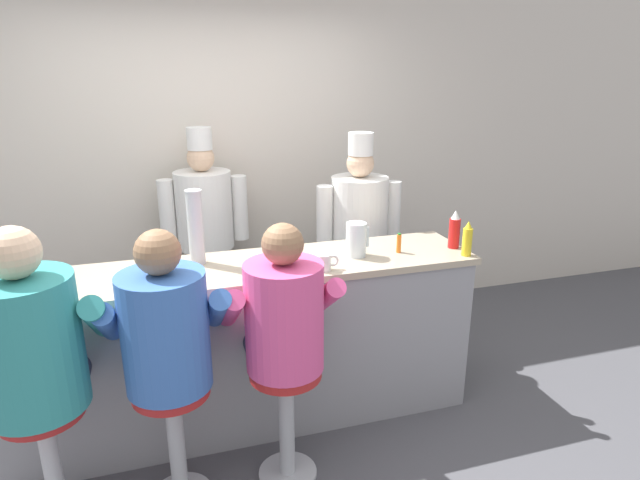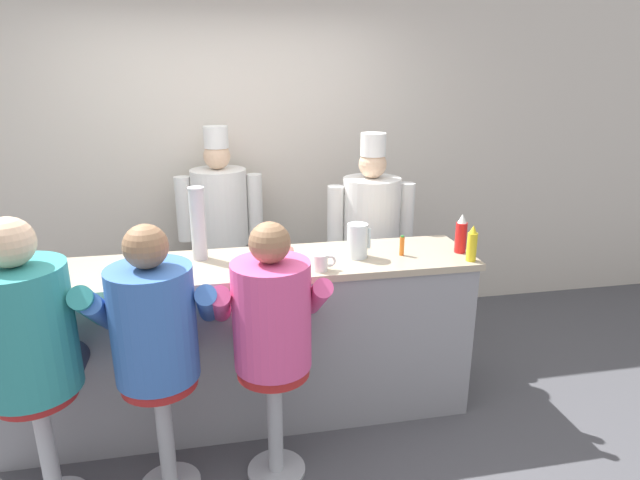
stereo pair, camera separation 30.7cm
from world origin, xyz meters
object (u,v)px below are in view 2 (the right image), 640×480
object	(u,v)px
ketchup_bottle_red	(461,235)
breakfast_plate	(166,275)
cereal_bowl	(281,254)
diner_seated_blue	(155,331)
cook_in_whites_near	(221,225)
mustard_bottle_yellow	(472,244)
cook_in_whites_far	(370,236)
water_pitcher_clear	(357,241)
cup_stack_steel	(198,224)
hot_sauce_bottle_orange	(402,246)
diner_seated_teal	(29,336)
coffee_mug_white	(321,262)
diner_seated_pink	(271,323)

from	to	relation	value
ketchup_bottle_red	breakfast_plate	size ratio (longest dim) A/B	0.92
cereal_bowl	diner_seated_blue	bearing A→B (deg)	-140.66
cook_in_whites_near	cereal_bowl	bearing A→B (deg)	-72.96
mustard_bottle_yellow	cereal_bowl	distance (m)	1.11
cook_in_whites_far	cook_in_whites_near	bearing A→B (deg)	156.94
water_pitcher_clear	diner_seated_blue	distance (m)	1.24
ketchup_bottle_red	cup_stack_steel	bearing A→B (deg)	173.30
ketchup_bottle_red	cook_in_whites_near	distance (m)	1.85
ketchup_bottle_red	breakfast_plate	distance (m)	1.72
hot_sauce_bottle_orange	diner_seated_teal	distance (m)	2.00
coffee_mug_white	diner_seated_blue	distance (m)	0.94
cup_stack_steel	ketchup_bottle_red	bearing A→B (deg)	-6.70
mustard_bottle_yellow	cook_in_whites_near	bearing A→B (deg)	136.73
water_pitcher_clear	cook_in_whites_far	bearing A→B (deg)	67.51
hot_sauce_bottle_orange	cup_stack_steel	distance (m)	1.20
water_pitcher_clear	diner_seated_blue	size ratio (longest dim) A/B	0.14
diner_seated_blue	coffee_mug_white	bearing A→B (deg)	20.18
mustard_bottle_yellow	coffee_mug_white	distance (m)	0.88
cup_stack_steel	diner_seated_teal	size ratio (longest dim) A/B	0.29
cup_stack_steel	cook_in_whites_near	bearing A→B (deg)	82.49
diner_seated_teal	cook_in_whites_near	bearing A→B (deg)	61.37
diner_seated_pink	mustard_bottle_yellow	bearing A→B (deg)	14.38
mustard_bottle_yellow	cereal_bowl	world-z (taller)	mustard_bottle_yellow
breakfast_plate	coffee_mug_white	size ratio (longest dim) A/B	1.98
cook_in_whites_near	cook_in_whites_far	xyz separation A→B (m)	(1.06, -0.45, -0.01)
cereal_bowl	diner_seated_pink	bearing A→B (deg)	-102.12
breakfast_plate	cup_stack_steel	xyz separation A→B (m)	(0.17, 0.27, 0.20)
coffee_mug_white	cup_stack_steel	xyz separation A→B (m)	(-0.66, 0.32, 0.17)
coffee_mug_white	diner_seated_blue	size ratio (longest dim) A/B	0.09
cook_in_whites_far	mustard_bottle_yellow	bearing A→B (deg)	-68.40
hot_sauce_bottle_orange	diner_seated_blue	xyz separation A→B (m)	(-1.38, -0.47, -0.18)
ketchup_bottle_red	cook_in_whites_far	distance (m)	0.83
ketchup_bottle_red	diner_seated_blue	xyz separation A→B (m)	(-1.75, -0.46, -0.24)
diner_seated_pink	cook_in_whites_far	distance (m)	1.45
diner_seated_pink	cook_in_whites_near	bearing A→B (deg)	97.46
breakfast_plate	diner_seated_teal	size ratio (longest dim) A/B	0.18
cereal_bowl	diner_seated_teal	size ratio (longest dim) A/B	0.10
ketchup_bottle_red	hot_sauce_bottle_orange	xyz separation A→B (m)	(-0.36, 0.02, -0.05)
water_pitcher_clear	cook_in_whites_near	world-z (taller)	cook_in_whites_near
cup_stack_steel	water_pitcher_clear	bearing A→B (deg)	-9.20
cook_in_whites_far	diner_seated_pink	bearing A→B (deg)	-125.72
ketchup_bottle_red	cup_stack_steel	distance (m)	1.56
hot_sauce_bottle_orange	mustard_bottle_yellow	bearing A→B (deg)	-24.82
hot_sauce_bottle_orange	water_pitcher_clear	size ratio (longest dim) A/B	0.60
ketchup_bottle_red	water_pitcher_clear	xyz separation A→B (m)	(-0.63, 0.03, -0.01)
water_pitcher_clear	hot_sauce_bottle_orange	bearing A→B (deg)	-3.95
ketchup_bottle_red	diner_seated_teal	distance (m)	2.35
mustard_bottle_yellow	cook_in_whites_near	distance (m)	1.94
hot_sauce_bottle_orange	cup_stack_steel	size ratio (longest dim) A/B	0.28
cook_in_whites_near	cook_in_whites_far	world-z (taller)	cook_in_whites_near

